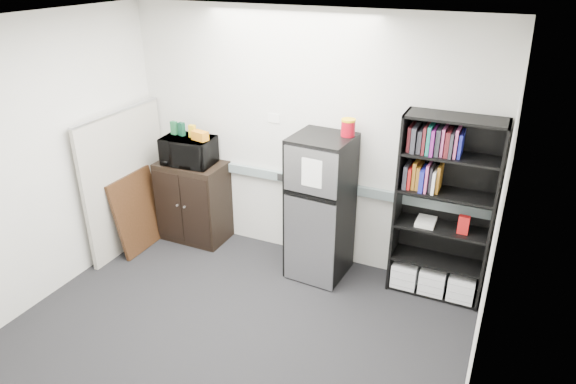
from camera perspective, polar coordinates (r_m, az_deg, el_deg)
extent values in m
plane|color=black|center=(4.78, -6.97, -16.37)|extent=(4.00, 4.00, 0.00)
cube|color=silver|center=(5.46, 1.78, 5.75)|extent=(4.00, 0.02, 2.70)
cube|color=silver|center=(3.50, 21.34, -7.75)|extent=(0.02, 3.50, 2.70)
cube|color=silver|center=(5.31, -26.64, 2.44)|extent=(0.02, 3.50, 2.70)
cube|color=white|center=(3.63, -9.25, 17.64)|extent=(4.00, 3.50, 0.02)
cube|color=gray|center=(5.60, 1.60, 1.30)|extent=(3.92, 0.05, 0.10)
cube|color=white|center=(5.53, -1.59, 8.18)|extent=(0.14, 0.00, 0.10)
cube|color=black|center=(5.16, 12.14, -1.13)|extent=(0.02, 0.34, 1.85)
cube|color=black|center=(5.08, 21.75, -2.87)|extent=(0.02, 0.34, 1.85)
cube|color=black|center=(5.25, 17.18, -1.27)|extent=(0.90, 0.02, 1.85)
cube|color=black|center=(4.78, 18.26, 7.82)|extent=(0.90, 0.34, 0.02)
cube|color=black|center=(5.55, 15.74, -10.36)|extent=(0.85, 0.32, 0.03)
cube|color=black|center=(5.36, 16.17, -7.30)|extent=(0.85, 0.32, 0.03)
cube|color=black|center=(5.18, 16.66, -3.83)|extent=(0.85, 0.32, 0.02)
cube|color=black|center=(5.02, 17.16, -0.12)|extent=(0.85, 0.32, 0.02)
cube|color=black|center=(4.89, 17.71, 3.82)|extent=(0.85, 0.32, 0.02)
cube|color=white|center=(5.50, 12.95, -8.66)|extent=(0.25, 0.30, 0.25)
cube|color=white|center=(5.47, 15.84, -9.23)|extent=(0.25, 0.30, 0.25)
cube|color=white|center=(5.45, 18.76, -9.78)|extent=(0.25, 0.30, 0.25)
cube|color=#A9A196|center=(6.11, -17.52, 1.16)|extent=(0.05, 1.30, 1.60)
cube|color=#B2B2B7|center=(5.85, -18.53, 8.44)|extent=(0.06, 1.30, 0.02)
cube|color=black|center=(6.19, -10.40, -0.98)|extent=(0.77, 0.48, 0.97)
cube|color=black|center=(6.11, -13.13, -1.57)|extent=(0.36, 0.01, 0.85)
cube|color=black|center=(5.91, -10.25, -2.26)|extent=(0.36, 0.01, 0.85)
cylinder|color=#B2B2B7|center=(6.00, -12.23, -1.47)|extent=(0.02, 0.02, 0.02)
cylinder|color=#B2B2B7|center=(5.95, -11.44, -1.65)|extent=(0.02, 0.02, 0.02)
imported|color=black|center=(5.92, -10.99, 4.53)|extent=(0.60, 0.43, 0.32)
cube|color=#195931|center=(5.99, -12.55, 6.97)|extent=(0.07, 0.06, 0.15)
cube|color=#0D3926|center=(5.93, -11.74, 6.87)|extent=(0.08, 0.06, 0.15)
cube|color=gold|center=(5.85, -10.59, 6.67)|extent=(0.07, 0.06, 0.14)
cube|color=orange|center=(5.74, -9.76, 6.18)|extent=(0.20, 0.14, 0.10)
cube|color=black|center=(5.31, 3.61, -1.82)|extent=(0.61, 0.61, 1.52)
cube|color=#AAAAAF|center=(4.83, 2.49, 2.19)|extent=(0.55, 0.06, 0.46)
cube|color=#AAAAAF|center=(5.18, 2.33, -5.73)|extent=(0.55, 0.06, 0.97)
cube|color=black|center=(4.93, 2.38, -0.63)|extent=(0.55, 0.04, 0.03)
cube|color=white|center=(4.82, 2.64, 2.09)|extent=(0.21, 0.02, 0.28)
cube|color=black|center=(5.01, 3.85, 6.07)|extent=(0.61, 0.61, 0.02)
cylinder|color=#A30717|center=(5.02, 6.70, 7.13)|extent=(0.14, 0.14, 0.17)
cylinder|color=gold|center=(4.99, 6.75, 8.16)|extent=(0.14, 0.14, 0.02)
cube|color=black|center=(6.15, -16.33, -2.11)|extent=(0.21, 0.70, 0.89)
cube|color=beige|center=(6.14, -16.17, -2.15)|extent=(0.15, 0.59, 0.75)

